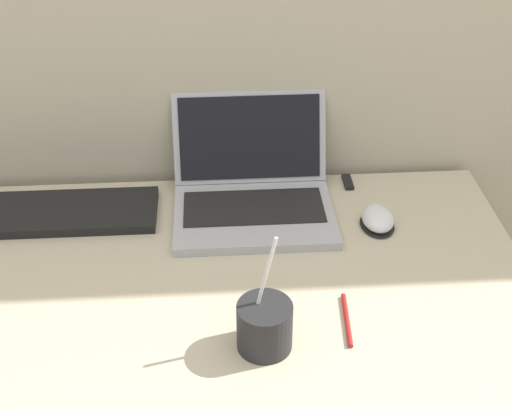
{
  "coord_description": "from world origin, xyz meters",
  "views": [
    {
      "loc": [
        0.01,
        -0.67,
        1.6
      ],
      "look_at": [
        0.09,
        0.51,
        0.8
      ],
      "focal_mm": 50.0,
      "sensor_mm": 36.0,
      "label": 1
    }
  ],
  "objects_px": {
    "computer_mouse": "(378,219)",
    "external_keyboard": "(54,213)",
    "drink_cup": "(265,325)",
    "usb_stick": "(348,182)",
    "pen": "(347,320)",
    "laptop": "(253,189)"
  },
  "relations": [
    {
      "from": "computer_mouse",
      "to": "usb_stick",
      "type": "relative_size",
      "value": 1.64
    },
    {
      "from": "computer_mouse",
      "to": "external_keyboard",
      "type": "xyz_separation_m",
      "value": [
        -0.69,
        0.08,
        -0.01
      ]
    },
    {
      "from": "drink_cup",
      "to": "external_keyboard",
      "type": "distance_m",
      "value": 0.59
    },
    {
      "from": "laptop",
      "to": "external_keyboard",
      "type": "bearing_deg",
      "value": -178.4
    },
    {
      "from": "drink_cup",
      "to": "usb_stick",
      "type": "bearing_deg",
      "value": 65.27
    },
    {
      "from": "external_keyboard",
      "to": "pen",
      "type": "distance_m",
      "value": 0.68
    },
    {
      "from": "usb_stick",
      "to": "laptop",
      "type": "bearing_deg",
      "value": -160.68
    },
    {
      "from": "drink_cup",
      "to": "usb_stick",
      "type": "xyz_separation_m",
      "value": [
        0.23,
        0.5,
        -0.04
      ]
    },
    {
      "from": "laptop",
      "to": "external_keyboard",
      "type": "xyz_separation_m",
      "value": [
        -0.43,
        -0.01,
        -0.04
      ]
    },
    {
      "from": "usb_stick",
      "to": "pen",
      "type": "height_order",
      "value": "pen"
    },
    {
      "from": "drink_cup",
      "to": "computer_mouse",
      "type": "height_order",
      "value": "drink_cup"
    },
    {
      "from": "computer_mouse",
      "to": "usb_stick",
      "type": "bearing_deg",
      "value": 100.93
    },
    {
      "from": "usb_stick",
      "to": "external_keyboard",
      "type": "bearing_deg",
      "value": -172.09
    },
    {
      "from": "usb_stick",
      "to": "pen",
      "type": "bearing_deg",
      "value": -100.12
    },
    {
      "from": "laptop",
      "to": "computer_mouse",
      "type": "xyz_separation_m",
      "value": [
        0.26,
        -0.09,
        -0.03
      ]
    },
    {
      "from": "pen",
      "to": "computer_mouse",
      "type": "bearing_deg",
      "value": 68.16
    },
    {
      "from": "pen",
      "to": "external_keyboard",
      "type": "bearing_deg",
      "value": 147.61
    },
    {
      "from": "drink_cup",
      "to": "computer_mouse",
      "type": "bearing_deg",
      "value": 51.51
    },
    {
      "from": "external_keyboard",
      "to": "usb_stick",
      "type": "distance_m",
      "value": 0.66
    },
    {
      "from": "laptop",
      "to": "pen",
      "type": "xyz_separation_m",
      "value": [
        0.14,
        -0.37,
        -0.04
      ]
    },
    {
      "from": "usb_stick",
      "to": "computer_mouse",
      "type": "bearing_deg",
      "value": -79.07
    },
    {
      "from": "drink_cup",
      "to": "computer_mouse",
      "type": "xyz_separation_m",
      "value": [
        0.26,
        0.33,
        -0.03
      ]
    }
  ]
}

